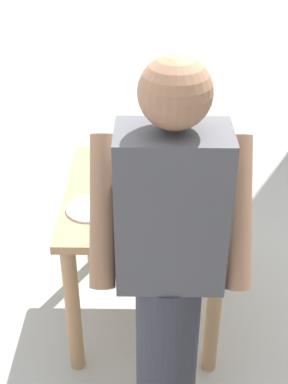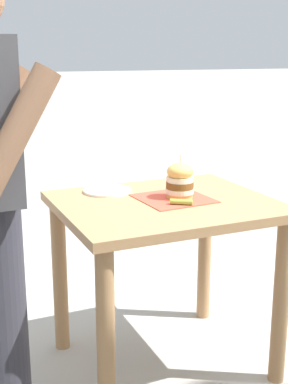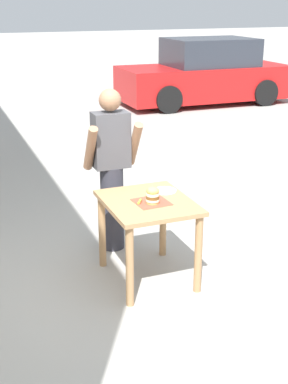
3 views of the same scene
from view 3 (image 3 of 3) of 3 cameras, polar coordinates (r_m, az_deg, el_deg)
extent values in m
plane|color=#ADAAA3|center=(5.17, 0.41, -9.08)|extent=(80.00, 80.00, 0.00)
cube|color=tan|center=(4.85, 0.43, -1.15)|extent=(0.77, 0.91, 0.04)
cylinder|color=tan|center=(4.57, -1.53, -7.96)|extent=(0.07, 0.07, 0.74)
cylinder|color=tan|center=(4.80, 5.81, -6.60)|extent=(0.07, 0.07, 0.74)
cylinder|color=tan|center=(5.25, -4.50, -4.17)|extent=(0.07, 0.07, 0.74)
cylinder|color=tan|center=(5.45, 2.04, -3.16)|extent=(0.07, 0.07, 0.74)
cube|color=#D64C38|center=(4.80, 0.81, -1.08)|extent=(0.32, 0.32, 0.00)
cylinder|color=#E5B25B|center=(4.77, 0.93, -1.06)|extent=(0.12, 0.12, 0.02)
cylinder|color=silver|center=(4.77, 0.93, -0.83)|extent=(0.12, 0.12, 0.02)
cylinder|color=brown|center=(4.76, 0.93, -0.53)|extent=(0.12, 0.12, 0.03)
cylinder|color=silver|center=(4.75, 0.93, -0.24)|extent=(0.12, 0.12, 0.02)
ellipsoid|color=#E5B25B|center=(4.74, 0.93, 0.14)|extent=(0.12, 0.12, 0.07)
cylinder|color=#D1B77F|center=(4.72, 0.94, 0.67)|extent=(0.00, 0.00, 0.05)
cylinder|color=#8EA83D|center=(4.78, -0.47, -1.02)|extent=(0.07, 0.09, 0.02)
cylinder|color=white|center=(5.08, 2.25, 0.15)|extent=(0.22, 0.22, 0.01)
cylinder|color=silver|center=(5.07, 2.09, 0.24)|extent=(0.04, 0.17, 0.01)
cylinder|color=silver|center=(5.08, 2.40, 0.28)|extent=(0.03, 0.17, 0.01)
cylinder|color=#33333D|center=(5.60, -3.40, -1.70)|extent=(0.24, 0.24, 0.90)
cube|color=#4C4C51|center=(5.37, -3.56, 5.56)|extent=(0.36, 0.22, 0.56)
sphere|color=#9E7051|center=(5.29, -3.66, 9.77)|extent=(0.22, 0.22, 0.22)
cylinder|color=#9E7051|center=(5.26, -5.74, 4.64)|extent=(0.09, 0.34, 0.50)
cylinder|color=#9E7051|center=(5.40, -1.02, 5.13)|extent=(0.09, 0.34, 0.50)
cube|color=red|center=(13.78, 6.33, 11.59)|extent=(4.21, 1.73, 0.80)
cube|color=#2D333D|center=(13.76, 7.02, 14.61)|extent=(2.11, 1.58, 0.66)
cylinder|color=black|center=(12.54, 2.61, 9.85)|extent=(0.64, 0.22, 0.64)
cylinder|color=black|center=(14.02, -0.07, 10.94)|extent=(0.64, 0.22, 0.64)
cylinder|color=black|center=(13.78, 12.76, 10.30)|extent=(0.64, 0.22, 0.64)
cylinder|color=black|center=(15.13, 9.37, 11.34)|extent=(0.64, 0.22, 0.64)
camera|label=1|loc=(6.62, -7.20, 16.61)|focal=50.00mm
camera|label=2|loc=(5.30, -24.45, 6.10)|focal=50.00mm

